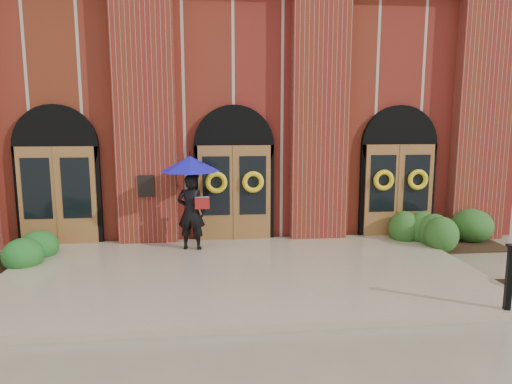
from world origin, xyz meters
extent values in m
plane|color=gray|center=(0.00, 0.00, 0.00)|extent=(90.00, 90.00, 0.00)
cube|color=tan|center=(0.00, 0.15, 0.07)|extent=(10.00, 5.30, 0.15)
cube|color=maroon|center=(0.00, 8.90, 3.50)|extent=(16.00, 12.00, 7.00)
cube|color=black|center=(-2.25, 2.47, 1.65)|extent=(0.40, 0.05, 0.55)
cube|color=maroon|center=(-2.25, 2.73, 3.50)|extent=(1.50, 0.45, 7.00)
cube|color=maroon|center=(2.25, 2.73, 3.50)|extent=(1.50, 0.45, 7.00)
cube|color=maroon|center=(6.75, 2.73, 3.50)|extent=(1.50, 0.45, 7.00)
cube|color=brown|center=(-4.50, 2.71, 1.40)|extent=(1.90, 0.10, 2.50)
cylinder|color=black|center=(-4.50, 2.85, 2.65)|extent=(2.10, 0.22, 2.10)
cube|color=brown|center=(0.00, 2.71, 1.40)|extent=(1.90, 0.10, 2.50)
cylinder|color=black|center=(0.00, 2.85, 2.65)|extent=(2.10, 0.22, 2.10)
cube|color=brown|center=(4.50, 2.71, 1.40)|extent=(1.90, 0.10, 2.50)
cylinder|color=black|center=(4.50, 2.85, 2.65)|extent=(2.10, 0.22, 2.10)
torus|color=yellow|center=(-0.48, 2.59, 1.70)|extent=(0.57, 0.13, 0.57)
torus|color=yellow|center=(0.48, 2.59, 1.70)|extent=(0.57, 0.13, 0.57)
torus|color=yellow|center=(4.02, 2.59, 1.70)|extent=(0.57, 0.13, 0.57)
torus|color=yellow|center=(4.98, 2.59, 1.70)|extent=(0.57, 0.13, 0.57)
imported|color=black|center=(-1.11, 1.87, 1.08)|extent=(0.74, 0.55, 1.87)
cone|color=#1817B3|center=(-1.11, 1.87, 2.26)|extent=(1.65, 1.65, 0.37)
cylinder|color=black|center=(-1.06, 1.82, 1.77)|extent=(0.02, 0.02, 0.62)
cube|color=#95989A|center=(-0.84, 1.72, 1.33)|extent=(0.37, 0.23, 0.27)
cube|color=maroon|center=(-0.84, 1.62, 1.33)|extent=(0.35, 0.08, 0.27)
cube|color=black|center=(4.30, -2.35, 0.69)|extent=(0.12, 0.12, 1.08)
cube|color=black|center=(4.30, -2.35, 1.26)|extent=(0.18, 0.18, 0.04)
ellipsoid|color=#254E1B|center=(5.20, 2.03, 0.43)|extent=(3.35, 1.34, 0.86)
ellipsoid|color=#23511D|center=(5.10, -1.30, 0.23)|extent=(1.30, 1.11, 0.46)
camera|label=1|loc=(-0.66, -9.16, 3.32)|focal=32.00mm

